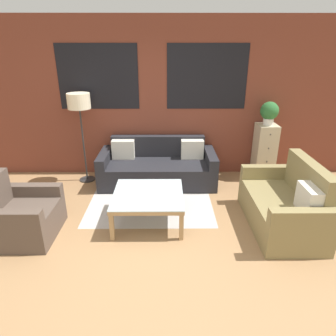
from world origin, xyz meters
The scene contains 10 objects.
ground_plane centered at (0.00, 0.00, 0.00)m, with size 16.00×16.00×0.00m, color #9E754C.
wall_back_brick centered at (0.00, 2.44, 1.41)m, with size 8.40×0.09×2.80m.
rug centered at (-0.02, 1.21, 0.00)m, with size 1.92×1.58×0.00m.
couch_dark centered at (0.08, 1.95, 0.28)m, with size 2.03×0.88×0.78m.
settee_vintage centered at (1.84, 0.50, 0.31)m, with size 0.80×1.46×0.92m.
armchair_corner centered at (-1.64, 0.30, 0.28)m, with size 0.80×0.85×0.84m.
coffee_table centered at (-0.02, 0.63, 0.37)m, with size 0.95×0.95×0.43m.
floor_lamp centered at (-1.23, 2.04, 1.37)m, with size 0.38×0.38×1.58m.
drawer_cabinet centered at (2.04, 2.16, 0.50)m, with size 0.35×0.41×1.01m.
potted_plant centered at (2.04, 2.16, 1.24)m, with size 0.32×0.32×0.40m.
Camera 1 is at (0.23, -3.03, 2.31)m, focal length 32.00 mm.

